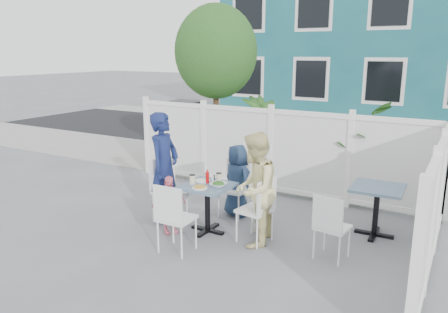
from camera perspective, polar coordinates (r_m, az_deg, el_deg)
The scene contains 30 objects.
ground at distance 6.39m, azimuth -3.88°, elevation -10.62°, with size 80.00×80.00×0.00m, color slate.
near_sidewalk at distance 9.59m, azimuth 8.78°, elevation -2.35°, with size 24.00×2.60×0.01m, color gray.
street at distance 13.02m, azimuth 14.69°, elevation 1.60°, with size 24.00×5.00×0.01m, color black.
far_sidewalk at distance 15.98m, azimuth 17.66°, elevation 3.59°, with size 24.00×1.60×0.01m, color gray.
building at distance 19.20m, azimuth 19.09°, elevation 14.07°, with size 11.00×6.00×6.00m.
fence_back at distance 8.10m, azimuth 6.05°, elevation 0.46°, with size 5.86×0.08×1.60m.
fence_right at distance 5.74m, azimuth 25.76°, elevation -6.44°, with size 0.08×3.66×1.60m.
tree at distance 9.47m, azimuth -1.09°, elevation 13.47°, with size 1.80×1.62×3.59m.
utility_cabinet at distance 10.91m, azimuth -4.87°, elevation 3.38°, with size 0.74×0.53×1.37m, color gold.
potted_shrub_a at distance 8.91m, azimuth 4.82°, elevation 2.24°, with size 0.97×0.97×1.73m, color #1F4515.
potted_shrub_b at distance 8.24m, azimuth 15.94°, elevation 0.78°, with size 1.55×1.34×1.72m, color #1F4515.
main_table at distance 6.41m, azimuth -2.19°, elevation -5.11°, with size 0.70×0.70×0.72m.
spare_table at distance 6.63m, azimuth 19.36°, elevation -5.12°, with size 0.72×0.72×0.74m.
chair_left at distance 6.84m, azimuth -7.53°, elevation -3.81°, with size 0.58×0.59×1.00m.
chair_right at distance 6.06m, azimuth 4.68°, elevation -6.38°, with size 0.48×0.49×0.95m.
chair_back at distance 7.07m, azimuth 1.50°, elevation -3.55°, with size 0.43×0.42×0.91m.
chair_near at distance 5.77m, azimuth -6.68°, elevation -7.44°, with size 0.44×0.43×0.95m.
chair_spare at distance 5.72m, azimuth 13.73°, elevation -8.43°, with size 0.44×0.43×0.88m.
man at distance 6.84m, azimuth -7.81°, elevation -1.40°, with size 0.63×0.41×1.72m, color #141E4C.
woman at distance 5.95m, azimuth 4.00°, elevation -4.32°, with size 0.77×0.60×1.58m, color gold.
boy at distance 7.02m, azimuth 1.73°, elevation -3.18°, with size 0.58×0.37×1.18m, color #1B2D48.
toddler at distance 6.46m, azimuth -7.21°, elevation -6.25°, with size 0.51×0.21×0.87m, color pink.
plate_main at distance 6.21m, azimuth -3.18°, elevation -4.10°, with size 0.22×0.22×0.01m, color white.
plate_side at distance 6.54m, azimuth -2.83°, elevation -3.17°, with size 0.22×0.22×0.02m, color white.
salad_bowl at distance 6.25m, azimuth -0.73°, elevation -3.74°, with size 0.23×0.23×0.06m, color white.
coffee_cup_a at distance 6.40m, azimuth -4.15°, elevation -3.03°, with size 0.09×0.09×0.13m, color beige.
coffee_cup_b at distance 6.50m, azimuth -0.67°, elevation -2.76°, with size 0.08×0.08×0.12m, color beige.
ketchup_bottle at distance 6.43m, azimuth -2.18°, elevation -2.77°, with size 0.05×0.05×0.16m, color #B8090A.
salt_shaker at distance 6.56m, azimuth -1.49°, elevation -2.82°, with size 0.03×0.03×0.07m, color white.
pepper_shaker at distance 6.61m, azimuth -1.34°, elevation -2.72°, with size 0.03×0.03×0.07m, color black.
Camera 1 is at (3.25, -4.83, 2.62)m, focal length 35.00 mm.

